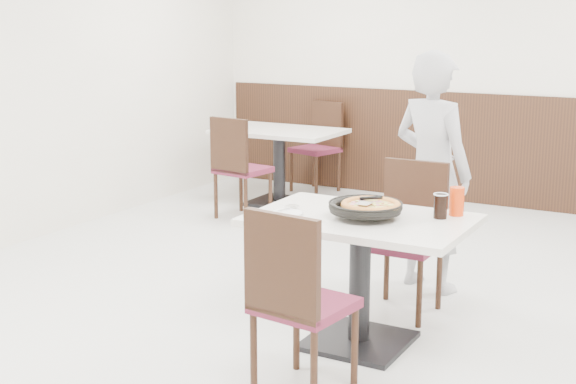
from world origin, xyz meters
The scene contains 19 objects.
floor centered at (0.00, 0.00, 0.00)m, with size 7.00×7.00×0.00m, color beige.
wall_back centered at (0.00, 3.50, 1.40)m, with size 6.00×0.04×2.80m, color silver.
wainscot_back centered at (0.00, 3.48, 0.55)m, with size 5.90×0.03×1.10m, color black.
main_table centered at (0.32, -0.34, 0.38)m, with size 1.20×0.80×0.75m, color beige, non-canonical shape.
chair_near centered at (0.33, -1.01, 0.47)m, with size 0.42×0.42×0.95m, color black, non-canonical shape.
chair_far centered at (0.36, 0.24, 0.47)m, with size 0.42×0.42×0.95m, color black, non-canonical shape.
trivet centered at (0.39, -0.32, 0.77)m, with size 0.12×0.12×0.04m, color black.
pizza_pan centered at (0.35, -0.36, 0.79)m, with size 0.39×0.39×0.01m, color black.
pizza centered at (0.39, -0.36, 0.81)m, with size 0.31×0.31×0.02m, color #CE8138.
pizza_server centered at (0.36, -0.40, 0.84)m, with size 0.07×0.09×0.00m, color silver.
napkin centered at (-0.08, -0.52, 0.75)m, with size 0.15×0.15×0.00m, color white.
side_plate centered at (-0.05, -0.51, 0.76)m, with size 0.17×0.17×0.01m, color white.
fork centered at (-0.09, -0.44, 0.77)m, with size 0.01×0.14×0.00m, color silver.
cola_glass centered at (0.72, -0.16, 0.81)m, with size 0.07×0.07×0.13m, color black.
red_cup centered at (0.77, -0.05, 0.83)m, with size 0.08×0.08×0.16m, color red.
diner_person centered at (0.34, 0.79, 0.81)m, with size 0.59×0.39×1.63m, color #B3B2B7.
bg_table_left centered at (-1.82, 2.50, 0.38)m, with size 1.20×0.80×0.75m, color beige, non-canonical shape.
bg_chair_left_near centered at (-1.84, 1.84, 0.47)m, with size 0.42×0.42×0.95m, color black, non-canonical shape.
bg_chair_left_far centered at (-1.78, 3.19, 0.47)m, with size 0.42×0.42×0.95m, color black, non-canonical shape.
Camera 1 is at (2.06, -4.30, 1.83)m, focal length 50.00 mm.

